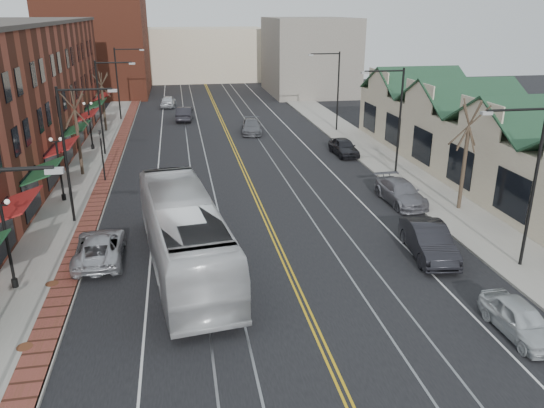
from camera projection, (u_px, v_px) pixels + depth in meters
name	position (u px, v px, depth m)	size (l,w,h in m)	color
ground	(332.00, 367.00, 19.17)	(160.00, 160.00, 0.00)	black
sidewalk_left	(77.00, 200.00, 35.65)	(4.00, 120.00, 0.15)	gray
sidewalk_right	(412.00, 181.00, 39.60)	(4.00, 120.00, 0.15)	gray
building_right	(490.00, 149.00, 39.82)	(8.00, 36.00, 4.60)	beige
backdrop_left	(98.00, 46.00, 78.78)	(14.00, 18.00, 14.00)	brown
backdrop_mid	(202.00, 54.00, 96.13)	(22.00, 14.00, 9.00)	beige
backdrop_right	(309.00, 56.00, 79.78)	(12.00, 16.00, 11.00)	slate
streetlight_l_1	(72.00, 142.00, 30.40)	(3.33, 0.25, 8.00)	black
streetlight_l_2	(104.00, 98.00, 45.17)	(3.33, 0.25, 8.00)	black
streetlight_l_3	(121.00, 76.00, 59.95)	(3.33, 0.25, 8.00)	black
streetlight_r_0	(528.00, 171.00, 24.80)	(3.33, 0.25, 8.00)	black
streetlight_r_1	(395.00, 111.00, 39.57)	(3.33, 0.25, 8.00)	black
streetlight_r_2	(334.00, 83.00, 54.35)	(3.33, 0.25, 8.00)	black
lamppost_l_1	(8.00, 246.00, 23.69)	(0.84, 0.28, 4.27)	black
lamppost_l_2	(60.00, 171.00, 34.78)	(0.84, 0.28, 4.27)	black
lamppost_l_3	(90.00, 127.00, 47.71)	(0.84, 0.28, 4.27)	black
tree_left_near	(77.00, 131.00, 39.92)	(1.78, 1.37, 6.48)	#382B21
tree_left_far	(103.00, 101.00, 54.78)	(1.66, 1.28, 6.02)	#382B21
tree_right_mid	(466.00, 153.00, 32.87)	(1.90, 1.46, 6.93)	#382B21
manhole_mid	(25.00, 347.00, 20.05)	(0.60, 0.60, 0.02)	#592D19
manhole_far	(52.00, 284.00, 24.67)	(0.60, 0.60, 0.02)	#592D19
traffic_signal	(102.00, 152.00, 38.79)	(0.18, 0.15, 3.80)	black
transit_bus	(184.00, 234.00, 25.81)	(3.14, 13.41, 3.74)	silver
parked_suv	(100.00, 247.00, 27.08)	(2.38, 5.17, 1.44)	#AEAFB5
parked_car_a	(520.00, 319.00, 20.89)	(1.60, 3.98, 1.36)	silver
parked_car_b	(429.00, 241.00, 27.53)	(1.80, 5.16, 1.70)	black
parked_car_c	(401.00, 192.00, 35.13)	(2.08, 5.12, 1.49)	slate
parked_car_d	(344.00, 147.00, 46.71)	(1.76, 4.37, 1.49)	black
distant_car_left	(185.00, 114.00, 61.26)	(1.69, 4.84, 1.59)	black
distant_car_right	(252.00, 127.00, 54.99)	(1.98, 4.87, 1.41)	slate
distant_car_far	(168.00, 101.00, 69.66)	(1.82, 4.52, 1.54)	silver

